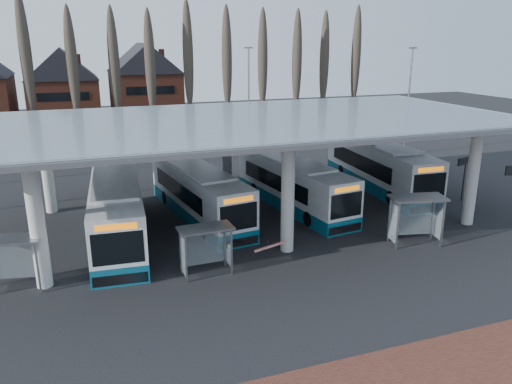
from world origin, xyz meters
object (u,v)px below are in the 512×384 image
object	(u,v)px
bus_0	(117,211)
bus_2	(293,185)
shelter_1	(205,239)
shelter_2	(416,209)
shelter_0	(13,251)
bus_3	(378,167)
bus_1	(198,193)

from	to	relation	value
bus_0	bus_2	size ratio (longest dim) A/B	1.06
shelter_1	shelter_2	xyz separation A→B (m)	(11.68, -0.31, 0.25)
bus_0	shelter_2	size ratio (longest dim) A/B	3.89
shelter_2	shelter_0	bearing A→B (deg)	-172.20
shelter_0	shelter_1	world-z (taller)	shelter_0
bus_2	shelter_2	bearing A→B (deg)	-73.41
bus_0	shelter_1	xyz separation A→B (m)	(3.54, -6.09, 0.13)
shelter_1	bus_3	bearing A→B (deg)	29.38
bus_1	shelter_2	distance (m)	13.09
bus_2	shelter_1	bearing A→B (deg)	-143.03
shelter_1	shelter_2	bearing A→B (deg)	-3.55
shelter_0	bus_2	bearing A→B (deg)	32.31
bus_3	shelter_2	size ratio (longest dim) A/B	3.98
bus_2	shelter_0	world-z (taller)	bus_2
bus_1	shelter_1	size ratio (longest dim) A/B	4.52
bus_0	shelter_0	world-z (taller)	bus_0
bus_0	bus_3	distance (m)	19.77
bus_2	bus_3	world-z (taller)	bus_3
bus_1	shelter_2	world-z (taller)	bus_1
bus_0	bus_1	world-z (taller)	bus_0
bus_1	bus_0	bearing A→B (deg)	-166.95
bus_3	shelter_0	bearing A→B (deg)	-157.53
bus_1	shelter_2	size ratio (longest dim) A/B	3.70
bus_1	shelter_0	world-z (taller)	bus_1
shelter_2	bus_3	bearing A→B (deg)	79.89
bus_2	bus_3	size ratio (longest dim) A/B	0.93
shelter_2	bus_2	bearing A→B (deg)	126.77
bus_1	bus_3	size ratio (longest dim) A/B	0.93
bus_3	shelter_1	distance (m)	18.63
shelter_0	bus_1	bearing A→B (deg)	44.39
bus_1	shelter_2	xyz separation A→B (m)	(10.06, -8.37, 0.47)
bus_1	shelter_1	bearing A→B (deg)	-109.19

